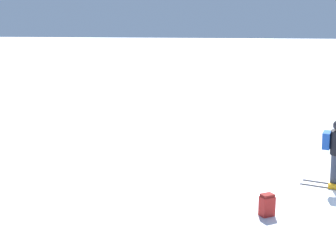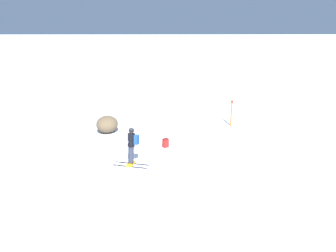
{
  "view_description": "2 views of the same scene",
  "coord_description": "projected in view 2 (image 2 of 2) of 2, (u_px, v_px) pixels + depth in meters",
  "views": [
    {
      "loc": [
        -12.27,
        1.64,
        4.08
      ],
      "look_at": [
        -1.0,
        4.23,
        1.6
      ],
      "focal_mm": 50.0,
      "sensor_mm": 36.0,
      "label": 1
    },
    {
      "loc": [
        14.27,
        1.56,
        6.62
      ],
      "look_at": [
        -0.79,
        1.79,
        1.74
      ],
      "focal_mm": 35.0,
      "sensor_mm": 36.0,
      "label": 2
    }
  ],
  "objects": [
    {
      "name": "trail_marker",
      "position": [
        231.0,
        111.0,
        21.23
      ],
      "size": [
        0.13,
        0.13,
        1.76
      ],
      "color": "orange",
      "rests_on": "ground"
    },
    {
      "name": "exposed_boulder_0",
      "position": [
        107.0,
        124.0,
        20.18
      ],
      "size": [
        1.55,
        1.32,
        1.01
      ],
      "primitive_type": "ellipsoid",
      "color": "brown",
      "rests_on": "ground"
    },
    {
      "name": "skier",
      "position": [
        132.0,
        144.0,
        15.48
      ],
      "size": [
        1.25,
        1.76,
        1.83
      ],
      "rotation": [
        0.0,
        0.0,
        -0.25
      ],
      "color": "black",
      "rests_on": "ground"
    },
    {
      "name": "spare_backpack",
      "position": [
        166.0,
        143.0,
        17.82
      ],
      "size": [
        0.36,
        0.37,
        0.5
      ],
      "rotation": [
        0.0,
        0.0,
        2.24
      ],
      "color": "#AD231E",
      "rests_on": "ground"
    },
    {
      "name": "ground_plane",
      "position": [
        131.0,
        166.0,
        15.59
      ],
      "size": [
        300.0,
        300.0,
        0.0
      ],
      "primitive_type": "plane",
      "color": "white"
    }
  ]
}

